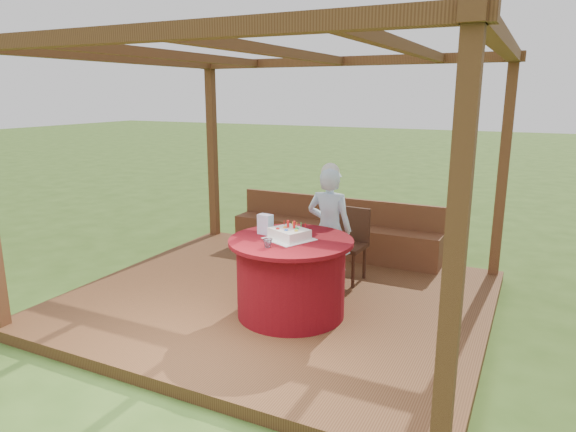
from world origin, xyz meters
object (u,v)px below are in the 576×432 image
object	(u,v)px
elderly_woman	(329,227)
birthday_cake	(289,234)
table	(291,277)
drinking_glass	(268,243)
gift_bag	(265,224)
chair	(349,240)
bench	(334,236)

from	to	relation	value
elderly_woman	birthday_cake	world-z (taller)	elderly_woman
table	drinking_glass	distance (m)	0.57
gift_bag	elderly_woman	bearing A→B (deg)	71.46
chair	birthday_cake	distance (m)	1.34
table	drinking_glass	size ratio (longest dim) A/B	14.08
table	gift_bag	bearing A→B (deg)	169.20
elderly_woman	birthday_cake	size ratio (longest dim) A/B	2.73
bench	drinking_glass	xyz separation A→B (m)	(0.26, -2.44, 0.59)
table	birthday_cake	bearing A→B (deg)	-162.27
bench	drinking_glass	bearing A→B (deg)	-83.85
table	elderly_woman	world-z (taller)	elderly_woman
bench	table	size ratio (longest dim) A/B	2.37
elderly_woman	drinking_glass	size ratio (longest dim) A/B	16.54
table	birthday_cake	size ratio (longest dim) A/B	2.32
birthday_cake	table	bearing A→B (deg)	17.73
bench	birthday_cake	distance (m)	2.21
bench	chair	bearing A→B (deg)	-57.94
birthday_cake	drinking_glass	xyz separation A→B (m)	(-0.06, -0.34, -0.01)
chair	birthday_cake	bearing A→B (deg)	-98.45
bench	table	bearing A→B (deg)	-80.71
table	birthday_cake	distance (m)	0.46
table	drinking_glass	xyz separation A→B (m)	(-0.08, -0.35, 0.44)
gift_bag	bench	bearing A→B (deg)	99.44
gift_bag	chair	bearing A→B (deg)	76.48
elderly_woman	drinking_glass	xyz separation A→B (m)	(-0.16, -1.19, 0.11)
gift_bag	drinking_glass	xyz separation A→B (m)	(0.25, -0.41, -0.06)
table	elderly_woman	size ratio (longest dim) A/B	0.85
gift_bag	table	bearing A→B (deg)	-1.80
chair	elderly_woman	world-z (taller)	elderly_woman
chair	elderly_woman	bearing A→B (deg)	-102.37
elderly_woman	gift_bag	size ratio (longest dim) A/B	7.09
elderly_woman	drinking_glass	bearing A→B (deg)	-97.66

